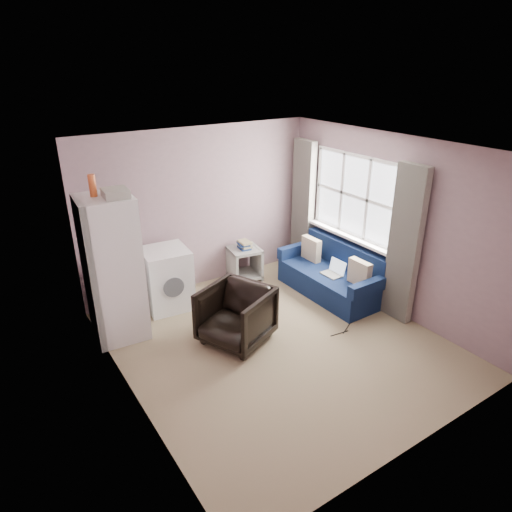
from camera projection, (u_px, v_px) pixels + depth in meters
The scene contains 8 objects.
room at pixel (281, 254), 5.43m from camera, with size 3.84×4.24×2.54m.
armchair at pixel (236, 313), 5.81m from camera, with size 0.80×0.75×0.82m, color black.
fridge at pixel (113, 268), 5.73m from camera, with size 0.72×0.70×2.16m.
washing_machine at pixel (167, 277), 6.61m from camera, with size 0.70×0.70×0.90m.
side_table at pixel (244, 261), 7.53m from camera, with size 0.56×0.56×0.67m.
sofa at pixel (333, 276), 7.08m from camera, with size 0.80×1.75×0.78m.
window_dressing at pixel (348, 222), 6.91m from camera, with size 0.17×2.62×2.18m.
floor_cables at pixel (343, 331), 6.17m from camera, with size 0.44×0.14×0.01m.
Camera 1 is at (-2.97, -4.00, 3.41)m, focal length 32.00 mm.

